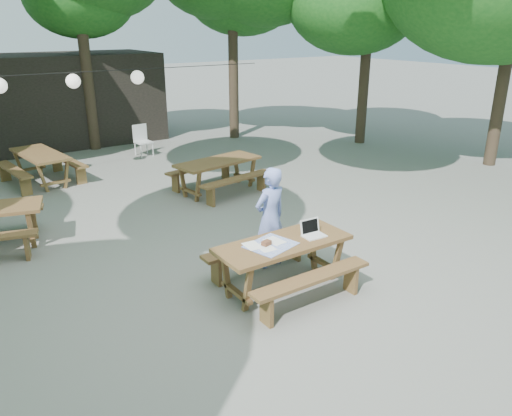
{
  "coord_description": "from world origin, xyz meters",
  "views": [
    {
      "loc": [
        -3.41,
        -6.48,
        3.69
      ],
      "look_at": [
        0.58,
        -0.59,
        1.05
      ],
      "focal_mm": 35.0,
      "sensor_mm": 36.0,
      "label": 1
    }
  ],
  "objects": [
    {
      "name": "woman",
      "position": [
        0.87,
        -0.57,
        0.82
      ],
      "size": [
        0.64,
        0.47,
        1.64
      ],
      "primitive_type": "imported",
      "rotation": [
        0.0,
        0.0,
        3.27
      ],
      "color": "#7A8EDF",
      "rests_on": "ground"
    },
    {
      "name": "paper_lanterns",
      "position": [
        -0.19,
        6.0,
        2.4
      ],
      "size": [
        9.0,
        0.34,
        0.38
      ],
      "color": "black",
      "rests_on": "ground"
    },
    {
      "name": "plastic_chair",
      "position": [
        1.94,
        7.35,
        0.26
      ],
      "size": [
        0.48,
        0.48,
        0.9
      ],
      "rotation": [
        0.0,
        0.0,
        0.09
      ],
      "color": "silver",
      "rests_on": "ground"
    },
    {
      "name": "picnic_table_ne",
      "position": [
        2.07,
        3.16,
        0.39
      ],
      "size": [
        2.13,
        1.86,
        0.75
      ],
      "rotation": [
        0.0,
        0.0,
        0.16
      ],
      "color": "#56351E",
      "rests_on": "ground"
    },
    {
      "name": "laptop",
      "position": [
        1.07,
        -1.35,
        0.81
      ],
      "size": [
        0.34,
        0.28,
        0.24
      ],
      "rotation": [
        0.0,
        0.0,
        -0.05
      ],
      "color": "white",
      "rests_on": "main_picnic_table"
    },
    {
      "name": "picnic_table_far_w",
      "position": [
        -1.15,
        6.2,
        0.39
      ],
      "size": [
        1.82,
        2.1,
        0.75
      ],
      "rotation": [
        0.0,
        0.0,
        1.71
      ],
      "color": "#56351E",
      "rests_on": "ground"
    },
    {
      "name": "main_picnic_table",
      "position": [
        0.58,
        -1.29,
        0.39
      ],
      "size": [
        2.0,
        1.58,
        0.75
      ],
      "color": "#56351E",
      "rests_on": "ground"
    },
    {
      "name": "tabletop_clutter",
      "position": [
        0.34,
        -1.28,
        0.76
      ],
      "size": [
        0.77,
        0.7,
        0.08
      ],
      "color": "blue",
      "rests_on": "main_picnic_table"
    },
    {
      "name": "ground",
      "position": [
        0.0,
        0.0,
        0.0
      ],
      "size": [
        80.0,
        80.0,
        0.0
      ],
      "primitive_type": "plane",
      "color": "slate",
      "rests_on": "ground"
    },
    {
      "name": "pavilion",
      "position": [
        0.5,
        10.5,
        1.4
      ],
      "size": [
        6.0,
        3.0,
        2.8
      ],
      "primitive_type": "cube",
      "color": "black",
      "rests_on": "ground"
    }
  ]
}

